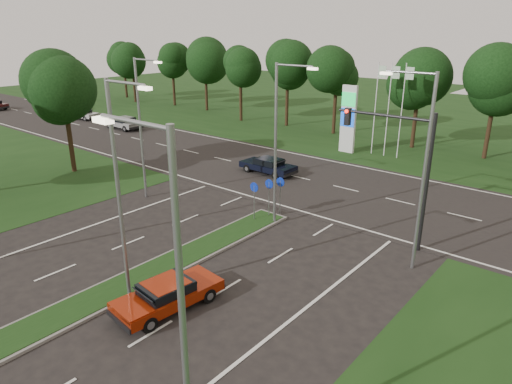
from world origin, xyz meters
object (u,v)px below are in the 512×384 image
Objects in this scene: red_sedan at (168,294)px; far_car_b at (82,114)px; far_car_a at (124,123)px; far_car_c at (71,105)px; navy_sedan at (268,165)px.

red_sedan is 1.02× the size of far_car_b.
far_car_a reaches higher than far_car_c.
red_sedan is 52.53m from far_car_c.
red_sedan reaches higher than far_car_b.
far_car_b is (-8.94, 0.11, -0.08)m from far_car_a.
red_sedan is at bearing -122.10° from far_car_a.
far_car_a reaches higher than navy_sedan.
navy_sedan is at bearing -85.05° from far_car_c.
far_car_c is at bearing 82.60° from navy_sedan.
red_sedan is at bearing -102.19° from far_car_c.
navy_sedan reaches higher than far_car_b.
far_car_a is 16.80m from far_car_c.
navy_sedan is 22.94m from far_car_a.
far_car_b is (-39.88, 19.72, -0.00)m from red_sedan.
far_car_a reaches higher than far_car_b.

